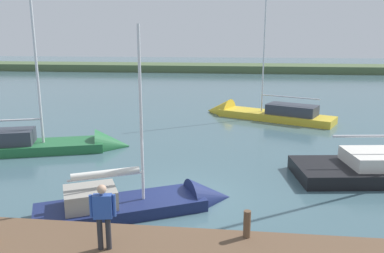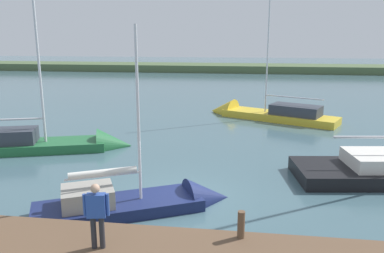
# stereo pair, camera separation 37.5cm
# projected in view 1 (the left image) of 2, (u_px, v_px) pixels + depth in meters

# --- Properties ---
(ground_plane) EXTENTS (200.00, 200.00, 0.00)m
(ground_plane) POSITION_uv_depth(u_px,v_px,m) (184.00, 198.00, 14.56)
(ground_plane) COLOR #42606B
(far_shoreline) EXTENTS (180.00, 8.00, 2.40)m
(far_shoreline) POSITION_uv_depth(u_px,v_px,m) (226.00, 71.00, 67.15)
(far_shoreline) COLOR #4C603D
(far_shoreline) RESTS_ON ground_plane
(mooring_post_near) EXTENTS (0.20, 0.20, 0.77)m
(mooring_post_near) POSITION_uv_depth(u_px,v_px,m) (247.00, 224.00, 10.42)
(mooring_post_near) COLOR brown
(mooring_post_near) RESTS_ON dock_pier
(sailboat_far_right) EXTENTS (8.84, 4.55, 9.81)m
(sailboat_far_right) POSITION_uv_depth(u_px,v_px,m) (58.00, 147.00, 20.58)
(sailboat_far_right) COLOR #236638
(sailboat_far_right) RESTS_ON ground_plane
(sailboat_outer_mooring) EXTENTS (7.05, 4.69, 7.25)m
(sailboat_outer_mooring) POSITION_uv_depth(u_px,v_px,m) (150.00, 206.00, 13.61)
(sailboat_outer_mooring) COLOR navy
(sailboat_outer_mooring) RESTS_ON ground_plane
(sailboat_behind_pier) EXTENTS (9.81, 6.22, 11.59)m
(sailboat_behind_pier) POSITION_uv_depth(u_px,v_px,m) (258.00, 114.00, 28.84)
(sailboat_behind_pier) COLOR gold
(sailboat_behind_pier) RESTS_ON ground_plane
(person_on_dock) EXTENTS (0.65, 0.30, 1.76)m
(person_on_dock) POSITION_uv_depth(u_px,v_px,m) (103.00, 212.00, 9.69)
(person_on_dock) COLOR #28282D
(person_on_dock) RESTS_ON dock_pier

